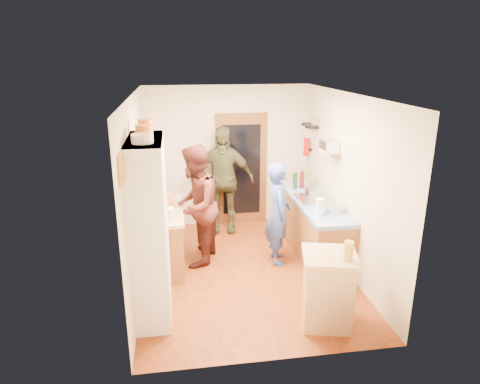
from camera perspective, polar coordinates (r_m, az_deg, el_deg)
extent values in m
cube|color=brown|center=(6.56, 0.68, -10.52)|extent=(3.00, 4.00, 0.02)
cube|color=silver|center=(5.79, 0.78, 12.94)|extent=(3.00, 4.00, 0.02)
cube|color=beige|center=(7.97, -1.64, 4.75)|extent=(3.00, 0.02, 2.60)
cube|color=beige|center=(4.21, 5.25, -7.65)|extent=(3.00, 0.02, 2.60)
cube|color=beige|center=(6.00, -13.65, -0.20)|extent=(0.02, 4.00, 2.60)
cube|color=beige|center=(6.46, 14.07, 1.06)|extent=(0.02, 4.00, 2.60)
cube|color=brown|center=(8.02, 0.18, 3.01)|extent=(0.95, 0.06, 2.10)
cube|color=black|center=(7.99, 0.22, 2.95)|extent=(0.70, 0.02, 1.70)
cube|color=white|center=(5.30, -11.88, -4.81)|extent=(0.40, 1.20, 2.20)
cube|color=white|center=(4.99, -12.67, 6.72)|extent=(0.40, 1.14, 0.04)
cylinder|color=white|center=(4.73, -12.90, 6.96)|extent=(0.24, 0.24, 0.10)
cylinder|color=orange|center=(5.02, -12.71, 7.89)|extent=(0.19, 0.19, 0.15)
cylinder|color=orange|center=(5.37, -12.49, 8.59)|extent=(0.18, 0.18, 0.16)
cube|color=#9C5F31|center=(6.71, -10.17, -6.01)|extent=(0.60, 1.40, 0.85)
cube|color=tan|center=(6.54, -10.38, -2.40)|extent=(0.64, 1.44, 0.05)
cube|color=white|center=(6.02, -10.07, -2.98)|extent=(0.26, 0.18, 0.18)
cylinder|color=white|center=(6.39, -10.91, -1.80)|extent=(0.20, 0.20, 0.18)
cylinder|color=orange|center=(6.60, -9.71, -1.52)|extent=(0.23, 0.23, 0.09)
cube|color=tan|center=(7.10, -10.14, -0.43)|extent=(0.30, 0.22, 0.02)
cube|color=#9C5F31|center=(7.08, 9.68, -4.70)|extent=(0.60, 2.20, 0.84)
cube|color=blue|center=(6.92, 9.88, -1.26)|extent=(0.62, 2.22, 0.06)
cube|color=silver|center=(6.87, 10.00, -0.96)|extent=(0.55, 0.58, 0.04)
cylinder|color=silver|center=(6.88, 9.49, -0.13)|extent=(0.21, 0.21, 0.14)
cylinder|color=#143F14|center=(7.40, 7.34, 1.50)|extent=(0.08, 0.08, 0.28)
cylinder|color=#591419|center=(7.45, 8.27, 1.63)|extent=(0.08, 0.08, 0.30)
cylinder|color=olive|center=(7.49, 9.20, 1.66)|extent=(0.09, 0.09, 0.29)
cylinder|color=white|center=(6.23, 10.56, -1.97)|extent=(0.14, 0.14, 0.25)
cylinder|color=silver|center=(6.42, 12.36, -2.17)|extent=(0.29, 0.29, 0.11)
cube|color=tan|center=(5.31, 11.60, -12.81)|extent=(0.66, 0.66, 0.86)
cube|color=tan|center=(5.10, 11.92, -8.40)|extent=(0.75, 0.75, 0.05)
cube|color=white|center=(5.13, 11.31, -8.05)|extent=(0.41, 0.35, 0.02)
cylinder|color=#AD9E2D|center=(4.96, 14.27, -7.61)|extent=(0.13, 0.13, 0.22)
cylinder|color=silver|center=(7.68, 9.80, 9.70)|extent=(0.02, 0.65, 0.02)
cylinder|color=black|center=(7.52, 9.73, 8.53)|extent=(0.18, 0.18, 0.05)
cylinder|color=black|center=(7.71, 9.26, 8.63)|extent=(0.16, 0.16, 0.05)
cylinder|color=black|center=(7.89, 8.82, 8.94)|extent=(0.17, 0.17, 0.05)
cube|color=tan|center=(6.71, 11.77, 5.39)|extent=(0.26, 0.42, 0.03)
cube|color=silver|center=(6.69, 11.82, 6.14)|extent=(0.23, 0.31, 0.15)
cube|color=black|center=(7.95, 9.25, 5.61)|extent=(0.06, 0.10, 0.04)
cylinder|color=red|center=(7.92, 8.86, 5.95)|extent=(0.11, 0.11, 0.32)
cube|color=gold|center=(4.31, -15.53, 2.98)|extent=(0.03, 0.25, 0.30)
imported|color=#304997|center=(6.54, 5.41, -2.92)|extent=(0.41, 0.60, 1.59)
imported|color=#421B16|center=(6.51, -5.60, -1.75)|extent=(0.95, 1.08, 1.86)
imported|color=#3B3D26|center=(7.65, -2.29, 1.63)|extent=(1.19, 0.64, 1.94)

